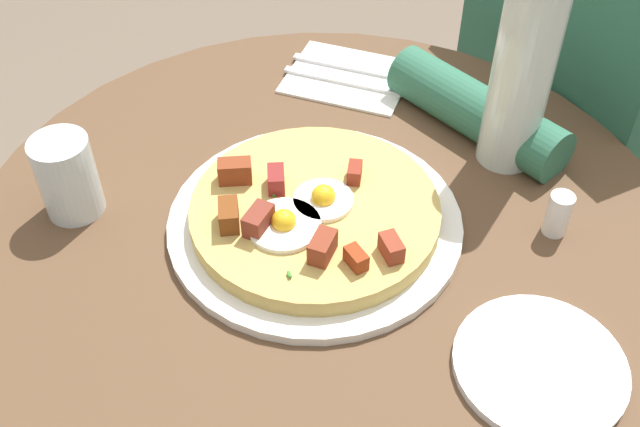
# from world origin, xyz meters

# --- Properties ---
(dining_table) EXTENTS (0.84, 0.84, 0.71)m
(dining_table) POSITION_xyz_m (0.00, 0.00, 0.54)
(dining_table) COLOR brown
(dining_table) RESTS_ON ground_plane
(person_seated) EXTENTS (0.40, 0.48, 1.14)m
(person_seated) POSITION_xyz_m (0.14, -0.53, 0.51)
(person_seated) COLOR #2D2D33
(person_seated) RESTS_ON ground_plane
(pizza_plate) EXTENTS (0.34, 0.34, 0.01)m
(pizza_plate) POSITION_xyz_m (-0.00, 0.01, 0.72)
(pizza_plate) COLOR white
(pizza_plate) RESTS_ON dining_table
(breakfast_pizza) EXTENTS (0.29, 0.29, 0.05)m
(breakfast_pizza) POSITION_xyz_m (-0.00, 0.01, 0.74)
(breakfast_pizza) COLOR tan
(breakfast_pizza) RESTS_ON pizza_plate
(bread_plate) EXTENTS (0.17, 0.17, 0.01)m
(bread_plate) POSITION_xyz_m (-0.27, -0.10, 0.72)
(bread_plate) COLOR white
(bread_plate) RESTS_ON dining_table
(napkin) EXTENTS (0.22, 0.22, 0.00)m
(napkin) POSITION_xyz_m (0.25, -0.16, 0.71)
(napkin) COLOR white
(napkin) RESTS_ON dining_table
(fork) EXTENTS (0.14, 0.13, 0.00)m
(fork) POSITION_xyz_m (0.26, -0.18, 0.72)
(fork) COLOR silver
(fork) RESTS_ON napkin
(knife) EXTENTS (0.14, 0.13, 0.00)m
(knife) POSITION_xyz_m (0.24, -0.15, 0.72)
(knife) COLOR silver
(knife) RESTS_ON napkin
(water_glass) EXTENTS (0.07, 0.07, 0.10)m
(water_glass) POSITION_xyz_m (0.15, 0.25, 0.76)
(water_glass) COLOR silver
(water_glass) RESTS_ON dining_table
(water_bottle) EXTENTS (0.07, 0.07, 0.27)m
(water_bottle) POSITION_xyz_m (0.01, -0.26, 0.85)
(water_bottle) COLOR silver
(water_bottle) RESTS_ON dining_table
(salt_shaker) EXTENTS (0.03, 0.03, 0.05)m
(salt_shaker) POSITION_xyz_m (-0.13, -0.23, 0.74)
(salt_shaker) COLOR white
(salt_shaker) RESTS_ON dining_table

